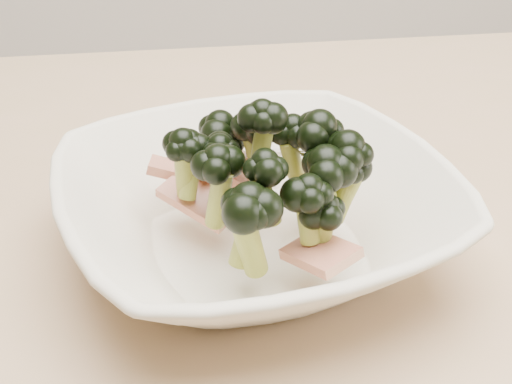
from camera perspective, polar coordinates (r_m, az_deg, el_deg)
The scene contains 2 objects.
dining_table at distance 0.64m, azimuth 10.20°, elevation -8.75°, with size 1.20×0.80×0.75m.
broccoli_dish at distance 0.49m, azimuth 0.19°, elevation -1.09°, with size 0.33×0.33×0.12m.
Camera 1 is at (-0.18, -0.46, 1.05)m, focal length 50.00 mm.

